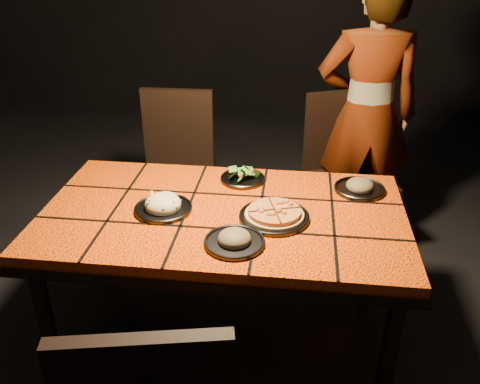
# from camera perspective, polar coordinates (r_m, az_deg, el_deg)

# --- Properties ---
(room_shell) EXTENTS (6.04, 7.04, 3.08)m
(room_shell) POSITION_cam_1_polar(r_m,az_deg,el_deg) (1.98, -2.24, 17.02)
(room_shell) COLOR black
(room_shell) RESTS_ON ground
(dining_table) EXTENTS (1.62, 0.92, 0.75)m
(dining_table) POSITION_cam_1_polar(r_m,az_deg,el_deg) (2.29, -1.86, -3.83)
(dining_table) COLOR #FB5007
(dining_table) RESTS_ON ground
(chair_far_left) EXTENTS (0.45, 0.45, 0.99)m
(chair_far_left) POSITION_cam_1_polar(r_m,az_deg,el_deg) (3.20, -7.19, 3.56)
(chair_far_left) COLOR black
(chair_far_left) RESTS_ON ground
(chair_far_right) EXTENTS (0.59, 0.59, 0.99)m
(chair_far_right) POSITION_cam_1_polar(r_m,az_deg,el_deg) (3.20, 11.64, 3.23)
(chair_far_right) COLOR black
(chair_far_right) RESTS_ON ground
(diner) EXTENTS (0.65, 0.45, 1.70)m
(diner) POSITION_cam_1_polar(r_m,az_deg,el_deg) (3.19, 14.05, 8.35)
(diner) COLOR brown
(diner) RESTS_ON ground
(plate_pizza) EXTENTS (0.32, 0.32, 0.04)m
(plate_pizza) POSITION_cam_1_polar(r_m,az_deg,el_deg) (2.18, 3.86, -2.60)
(plate_pizza) COLOR #36363B
(plate_pizza) RESTS_ON dining_table
(plate_pasta) EXTENTS (0.26, 0.26, 0.08)m
(plate_pasta) POSITION_cam_1_polar(r_m,az_deg,el_deg) (2.26, -8.63, -1.55)
(plate_pasta) COLOR #36363B
(plate_pasta) RESTS_ON dining_table
(plate_salad) EXTENTS (0.22, 0.22, 0.07)m
(plate_salad) POSITION_cam_1_polar(r_m,az_deg,el_deg) (2.50, 0.30, 1.84)
(plate_salad) COLOR #36363B
(plate_salad) RESTS_ON dining_table
(plate_mushroom_a) EXTENTS (0.24, 0.24, 0.08)m
(plate_mushroom_a) POSITION_cam_1_polar(r_m,az_deg,el_deg) (2.01, -0.63, -5.35)
(plate_mushroom_a) COLOR #36363B
(plate_mushroom_a) RESTS_ON dining_table
(plate_mushroom_b) EXTENTS (0.24, 0.24, 0.08)m
(plate_mushroom_b) POSITION_cam_1_polar(r_m,az_deg,el_deg) (2.47, 13.30, 0.60)
(plate_mushroom_b) COLOR #36363B
(plate_mushroom_b) RESTS_ON dining_table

